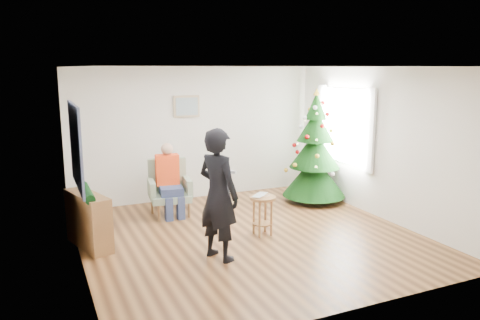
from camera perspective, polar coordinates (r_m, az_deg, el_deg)
name	(u,v)px	position (r m, az deg, el deg)	size (l,w,h in m)	color
floor	(250,236)	(7.40, 1.21, -9.28)	(5.00, 5.00, 0.00)	brown
ceiling	(251,67)	(6.93, 1.30, 11.29)	(5.00, 5.00, 0.00)	white
wall_back	(196,134)	(9.34, -5.35, 3.22)	(5.00, 5.00, 0.00)	silver
wall_front	(354,195)	(4.97, 13.75, -4.16)	(5.00, 5.00, 0.00)	silver
wall_left	(76,169)	(6.41, -19.38, -1.04)	(5.00, 5.00, 0.00)	silver
wall_right	(381,144)	(8.42, 16.82, 1.91)	(5.00, 5.00, 0.00)	silver
window_panel	(345,126)	(9.14, 12.66, 4.08)	(0.04, 1.30, 1.40)	white
curtains	(344,126)	(9.12, 12.51, 4.08)	(0.05, 1.75, 1.50)	white
christmas_tree	(315,151)	(9.17, 9.11, 1.04)	(1.22, 1.22, 2.21)	#3F2816
stool	(263,215)	(7.37, 2.77, -6.75)	(0.42, 0.42, 0.62)	brown
laptop	(263,196)	(7.28, 2.79, -4.36)	(0.34, 0.22, 0.03)	silver
armchair	(170,195)	(8.44, -8.58, -4.23)	(0.79, 0.74, 0.98)	gray
seated_person	(169,179)	(8.32, -8.60, -2.34)	(0.43, 0.61, 1.29)	navy
standing_man	(218,195)	(6.32, -2.65, -4.24)	(0.66, 0.43, 1.81)	black
game_controller	(232,172)	(6.29, -0.94, -1.46)	(0.04, 0.13, 0.04)	white
console	(89,220)	(7.22, -17.99, -7.01)	(0.30, 1.00, 0.80)	brown
garland	(87,193)	(7.10, -18.19, -3.79)	(0.14, 0.14, 0.90)	black
tapestry	(76,146)	(6.66, -19.41, 1.59)	(0.03, 1.50, 1.15)	black
framed_picture	(187,106)	(9.19, -6.52, 6.51)	(0.52, 0.05, 0.42)	tan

